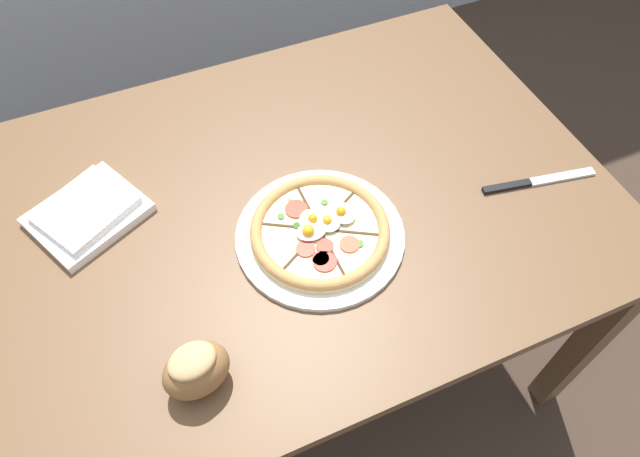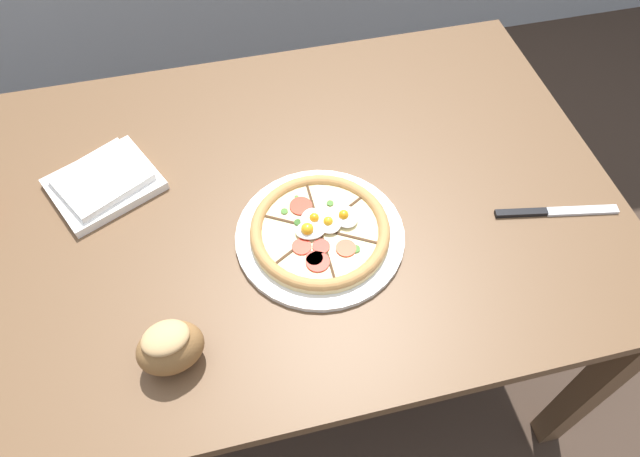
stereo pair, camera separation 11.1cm
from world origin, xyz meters
name	(u,v)px [view 1 (the left image)]	position (x,y,z in m)	size (l,w,h in m)	color
ground_plane	(282,353)	(0.00, 0.00, 0.00)	(12.00, 12.00, 0.00)	#3D2D23
dining_table	(266,232)	(0.00, 0.00, 0.66)	(1.45, 0.95, 0.75)	brown
pizza	(320,232)	(0.08, -0.12, 0.77)	(0.34, 0.34, 0.05)	white
napkin_folded	(87,212)	(-0.33, 0.12, 0.77)	(0.26, 0.25, 0.04)	white
bread_piece_near	(196,369)	(-0.22, -0.31, 0.80)	(0.13, 0.10, 0.10)	olive
knife_main	(537,181)	(0.56, -0.17, 0.75)	(0.25, 0.06, 0.01)	silver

